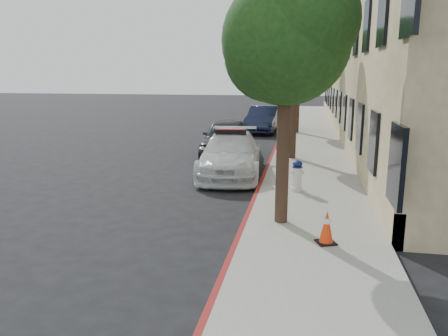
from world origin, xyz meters
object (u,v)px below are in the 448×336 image
parked_car_far (264,119)px  traffic_cone (327,227)px  police_car (231,154)px  parked_car_mid (226,137)px  fire_hydrant (297,176)px

parked_car_far → traffic_cone: 18.37m
police_car → parked_car_mid: (-0.83, 3.71, 0.05)m
parked_car_mid → traffic_cone: 10.84m
police_car → parked_car_mid: 3.80m
police_car → parked_car_mid: size_ratio=1.14×
traffic_cone → parked_car_far: bearing=99.3°
parked_car_mid → parked_car_far: 8.07m
fire_hydrant → traffic_cone: 4.10m
police_car → parked_car_far: 11.72m
fire_hydrant → traffic_cone: fire_hydrant is taller
parked_car_mid → police_car: bearing=-80.4°
parked_car_far → parked_car_mid: bearing=-92.7°
police_car → parked_car_mid: bearing=97.1°
police_car → traffic_cone: bearing=-69.8°
parked_car_far → fire_hydrant: parked_car_far is taller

